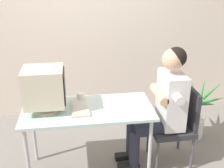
{
  "coord_description": "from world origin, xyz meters",
  "views": [
    {
      "loc": [
        -0.11,
        -2.52,
        2.08
      ],
      "look_at": [
        0.24,
        0.0,
        1.0
      ],
      "focal_mm": 45.66,
      "sensor_mm": 36.0,
      "label": 1
    }
  ],
  "objects_px": {
    "desk": "(88,114)",
    "potted_plant": "(196,109)",
    "person_seated": "(163,103)",
    "keyboard": "(80,106)",
    "office_chair": "(177,122)",
    "crt_monitor": "(44,88)",
    "desk_mug": "(81,97)"
  },
  "relations": [
    {
      "from": "desk",
      "to": "crt_monitor",
      "type": "relative_size",
      "value": 2.99
    },
    {
      "from": "desk",
      "to": "potted_plant",
      "type": "relative_size",
      "value": 1.64
    },
    {
      "from": "person_seated",
      "to": "office_chair",
      "type": "bearing_deg",
      "value": 0.0
    },
    {
      "from": "person_seated",
      "to": "desk_mug",
      "type": "relative_size",
      "value": 15.07
    },
    {
      "from": "office_chair",
      "to": "person_seated",
      "type": "height_order",
      "value": "person_seated"
    },
    {
      "from": "crt_monitor",
      "to": "person_seated",
      "type": "height_order",
      "value": "person_seated"
    },
    {
      "from": "desk",
      "to": "desk_mug",
      "type": "bearing_deg",
      "value": 108.66
    },
    {
      "from": "crt_monitor",
      "to": "desk_mug",
      "type": "distance_m",
      "value": 0.43
    },
    {
      "from": "keyboard",
      "to": "desk_mug",
      "type": "distance_m",
      "value": 0.16
    },
    {
      "from": "desk",
      "to": "keyboard",
      "type": "height_order",
      "value": "keyboard"
    },
    {
      "from": "person_seated",
      "to": "potted_plant",
      "type": "xyz_separation_m",
      "value": [
        0.59,
        0.44,
        -0.35
      ]
    },
    {
      "from": "crt_monitor",
      "to": "potted_plant",
      "type": "bearing_deg",
      "value": 14.36
    },
    {
      "from": "keyboard",
      "to": "office_chair",
      "type": "bearing_deg",
      "value": 0.57
    },
    {
      "from": "desk",
      "to": "crt_monitor",
      "type": "distance_m",
      "value": 0.51
    },
    {
      "from": "potted_plant",
      "to": "person_seated",
      "type": "bearing_deg",
      "value": -143.72
    },
    {
      "from": "desk",
      "to": "crt_monitor",
      "type": "bearing_deg",
      "value": 178.01
    },
    {
      "from": "crt_monitor",
      "to": "office_chair",
      "type": "relative_size",
      "value": 0.5
    },
    {
      "from": "crt_monitor",
      "to": "office_chair",
      "type": "bearing_deg",
      "value": 0.84
    },
    {
      "from": "potted_plant",
      "to": "keyboard",
      "type": "bearing_deg",
      "value": -162.95
    },
    {
      "from": "desk",
      "to": "potted_plant",
      "type": "bearing_deg",
      "value": 18.83
    },
    {
      "from": "office_chair",
      "to": "crt_monitor",
      "type": "bearing_deg",
      "value": -179.16
    },
    {
      "from": "desk",
      "to": "desk_mug",
      "type": "xyz_separation_m",
      "value": [
        -0.06,
        0.18,
        0.11
      ]
    },
    {
      "from": "keyboard",
      "to": "office_chair",
      "type": "relative_size",
      "value": 0.47
    },
    {
      "from": "desk",
      "to": "person_seated",
      "type": "relative_size",
      "value": 0.98
    },
    {
      "from": "desk",
      "to": "office_chair",
      "type": "height_order",
      "value": "office_chair"
    },
    {
      "from": "keyboard",
      "to": "person_seated",
      "type": "relative_size",
      "value": 0.31
    },
    {
      "from": "person_seated",
      "to": "desk_mug",
      "type": "xyz_separation_m",
      "value": [
        -0.85,
        0.15,
        0.05
      ]
    },
    {
      "from": "person_seated",
      "to": "desk",
      "type": "bearing_deg",
      "value": -177.51
    },
    {
      "from": "desk_mug",
      "to": "keyboard",
      "type": "bearing_deg",
      "value": -94.96
    },
    {
      "from": "person_seated",
      "to": "keyboard",
      "type": "bearing_deg",
      "value": -179.32
    },
    {
      "from": "keyboard",
      "to": "desk_mug",
      "type": "relative_size",
      "value": 4.71
    },
    {
      "from": "office_chair",
      "to": "potted_plant",
      "type": "distance_m",
      "value": 0.61
    }
  ]
}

